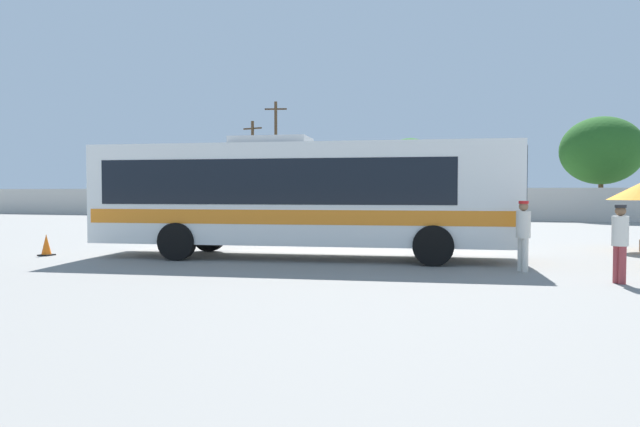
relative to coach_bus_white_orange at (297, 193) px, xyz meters
The scene contains 13 objects.
ground_plane 11.12m from the coach_bus_white_orange, 83.53° to the left, with size 300.00×300.00×0.00m, color gray.
perimeter_wall 24.87m from the coach_bus_white_orange, 87.15° to the left, with size 80.00×0.30×2.16m, color beige.
coach_bus_white_orange is the anchor object (origin of this frame).
attendant_by_bus_door 6.23m from the coach_bus_white_orange, 10.30° to the right, with size 0.47×0.47×1.67m.
passenger_waiting_on_apron 8.30m from the coach_bus_white_orange, 16.73° to the right, with size 0.45×0.45×1.62m.
parked_car_leftmost_red 25.17m from the coach_bus_white_orange, 122.76° to the left, with size 4.53×2.06×1.51m.
parked_car_second_white 22.73m from the coach_bus_white_orange, 110.59° to the left, with size 4.42×2.16×1.49m.
utility_pole_near 31.34m from the coach_bus_white_orange, 116.80° to the left, with size 1.78×0.52×7.69m.
utility_pole_far 30.76m from the coach_bus_white_orange, 113.34° to the left, with size 1.78×0.55×9.21m.
roadside_tree_left 31.13m from the coach_bus_white_orange, 115.64° to the left, with size 3.20×3.20×5.56m.
roadside_tree_midleft 29.41m from the coach_bus_white_orange, 92.75° to the left, with size 4.13×4.13×6.06m.
roadside_tree_midright 30.12m from the coach_bus_white_orange, 66.81° to the left, with size 5.38×5.38×6.98m.
traffic_cone_on_apron 7.61m from the coach_bus_white_orange, 166.25° to the right, with size 0.36×0.36×0.64m.
Camera 1 is at (4.42, -16.34, 1.87)m, focal length 32.36 mm.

